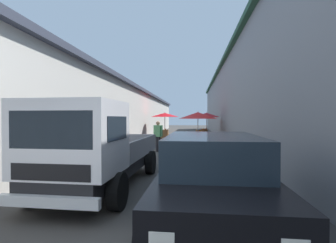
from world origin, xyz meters
TOP-DOWN VIEW (x-y plane):
  - ground at (13.50, 0.00)m, footprint 90.00×90.00m
  - building_left_whitewash at (15.75, 6.75)m, footprint 49.80×7.50m
  - building_right_concrete at (15.75, -6.75)m, footprint 49.80×7.50m
  - fruit_stall_far_right at (19.93, 1.56)m, footprint 2.50×2.50m
  - fruit_stall_near_left at (19.03, -2.00)m, footprint 2.22×2.22m
  - fruit_stall_far_left at (16.73, -1.29)m, footprint 2.84×2.84m
  - hatchback_car at (2.43, -1.29)m, footprint 3.93×1.96m
  - delivery_truck at (3.47, 1.31)m, footprint 4.97×2.09m
  - vendor_by_crates at (7.54, 1.88)m, footprint 0.29×0.63m
  - vendor_in_shade at (10.96, 0.87)m, footprint 0.43×0.53m
  - parked_scooter at (7.40, -1.52)m, footprint 1.66×0.60m
  - plastic_stool at (14.22, 2.28)m, footprint 0.30×0.30m

SIDE VIEW (x-z plane):
  - ground at x=13.50m, z-range 0.00..0.00m
  - plastic_stool at x=14.22m, z-range 0.11..0.54m
  - parked_scooter at x=7.40m, z-range -0.12..1.02m
  - hatchback_car at x=2.43m, z-range 0.01..1.46m
  - vendor_in_shade at x=10.96m, z-range 0.12..1.71m
  - vendor_by_crates at x=7.54m, z-range 0.12..1.72m
  - delivery_truck at x=3.47m, z-range 0.00..2.08m
  - fruit_stall_near_left at x=19.03m, z-range 0.60..2.86m
  - fruit_stall_far_right at x=19.93m, z-range 0.64..2.92m
  - fruit_stall_far_left at x=16.73m, z-range 0.67..2.93m
  - building_left_whitewash at x=15.75m, z-range 0.01..4.15m
  - building_right_concrete at x=15.75m, z-range 0.01..6.13m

